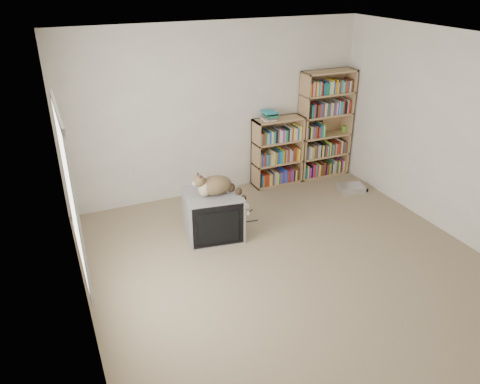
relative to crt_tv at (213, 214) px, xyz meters
name	(u,v)px	position (x,y,z in m)	size (l,w,h in m)	color
floor	(300,276)	(0.57, -1.24, -0.30)	(4.50, 5.00, 0.01)	tan
wall_back	(217,111)	(0.57, 1.26, 0.95)	(4.50, 0.02, 2.50)	white
wall_left	(75,219)	(-1.68, -1.24, 0.95)	(0.02, 5.00, 2.50)	white
wall_right	(471,144)	(2.82, -1.24, 0.95)	(0.02, 5.00, 2.50)	white
ceiling	(316,47)	(0.57, -1.24, 2.20)	(4.50, 5.00, 0.02)	white
window	(71,193)	(-1.66, -1.04, 1.10)	(0.02, 1.22, 1.52)	white
crt_tv	(213,214)	(0.00, 0.00, 0.00)	(0.77, 0.72, 0.60)	gray
cat	(220,188)	(0.07, -0.07, 0.39)	(0.63, 0.46, 0.52)	#352516
bookcase_tall	(324,127)	(2.35, 1.12, 0.52)	(0.86, 0.30, 1.71)	tan
bookcase_short	(277,154)	(1.50, 1.12, 0.19)	(0.78, 0.30, 1.07)	tan
book_stack	(270,115)	(1.35, 1.10, 0.84)	(0.19, 0.25, 0.13)	red
green_mug	(344,128)	(2.72, 1.10, 0.45)	(0.09, 0.09, 0.10)	#61982B
framed_print	(319,127)	(2.30, 1.20, 0.50)	(0.15, 0.01, 0.20)	black
dvd_player	(351,188)	(2.43, 0.38, -0.26)	(0.39, 0.28, 0.09)	silver
wall_outlet	(73,227)	(-1.66, 0.34, 0.02)	(0.01, 0.08, 0.13)	silver
floor_cables	(254,217)	(0.68, 0.21, -0.30)	(1.20, 0.70, 0.01)	black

